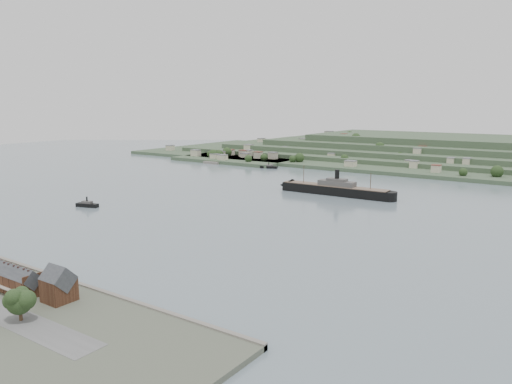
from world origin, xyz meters
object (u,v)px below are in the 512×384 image
Objects in this scene: steamship at (332,189)px; fig_tree at (19,301)px; gabled_building at (59,285)px; tugboat at (87,204)px.

steamship is 8.68× the size of fig_tree.
gabled_building is 0.13× the size of steamship.
fig_tree is at bearing -75.84° from gabled_building.
tugboat is (-123.83, -146.06, -2.76)m from steamship.
gabled_building is 0.80× the size of tugboat.
gabled_building reaches higher than fig_tree.
gabled_building is 185.15m from tugboat.
steamship reaches higher than gabled_building.
steamship is at bearing 93.93° from gabled_building.
tugboat is at bearing 140.13° from gabled_building.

